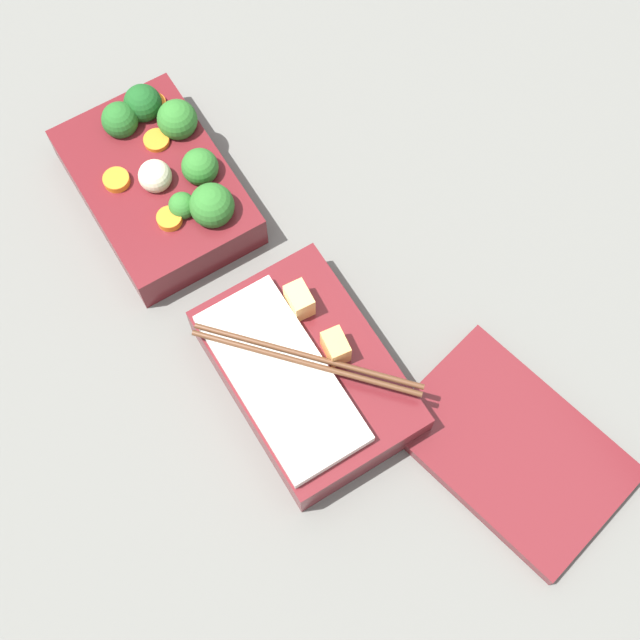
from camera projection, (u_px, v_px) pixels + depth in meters
name	position (u px, v px, depth m)	size (l,w,h in m)	color
ground_plane	(216.00, 287.00, 0.87)	(3.00, 3.00, 0.00)	slate
bento_tray_vegetable	(162.00, 179.00, 0.88)	(0.20, 0.14, 0.08)	maroon
bento_tray_rice	(304.00, 373.00, 0.81)	(0.20, 0.15, 0.07)	maroon
bento_lid	(512.00, 449.00, 0.80)	(0.20, 0.13, 0.02)	maroon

